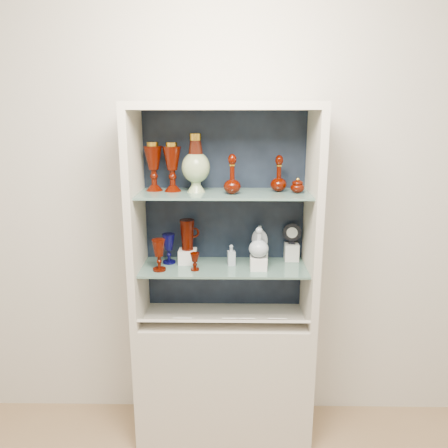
{
  "coord_description": "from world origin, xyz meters",
  "views": [
    {
      "loc": [
        0.03,
        -0.77,
        1.88
      ],
      "look_at": [
        0.0,
        1.53,
        1.3
      ],
      "focal_mm": 35.0,
      "sensor_mm": 36.0,
      "label": 1
    }
  ],
  "objects_px": {
    "flat_flask": "(260,237)",
    "clear_round_decanter": "(259,243)",
    "cobalt_goblet": "(169,249)",
    "ruby_goblet_tall": "(159,255)",
    "ruby_pitcher": "(187,235)",
    "ruby_goblet_small": "(195,262)",
    "cameo_medallion": "(292,233)",
    "pedestal_lamp_right": "(172,167)",
    "ruby_decanter_b": "(279,172)",
    "clear_square_bottle": "(231,255)",
    "ruby_decanter_a": "(232,172)",
    "enamel_urn": "(196,163)",
    "pedestal_lamp_left": "(154,167)",
    "lidded_bowl": "(297,185)"
  },
  "relations": [
    {
      "from": "ruby_goblet_small",
      "to": "ruby_pitcher",
      "type": "xyz_separation_m",
      "value": [
        -0.05,
        0.12,
        0.12
      ]
    },
    {
      "from": "ruby_goblet_small",
      "to": "clear_round_decanter",
      "type": "bearing_deg",
      "value": 3.62
    },
    {
      "from": "ruby_decanter_b",
      "to": "ruby_pitcher",
      "type": "bearing_deg",
      "value": 178.03
    },
    {
      "from": "flat_flask",
      "to": "ruby_pitcher",
      "type": "bearing_deg",
      "value": -155.69
    },
    {
      "from": "ruby_goblet_tall",
      "to": "ruby_pitcher",
      "type": "relative_size",
      "value": 1.0
    },
    {
      "from": "pedestal_lamp_left",
      "to": "clear_square_bottle",
      "type": "height_order",
      "value": "pedestal_lamp_left"
    },
    {
      "from": "ruby_decanter_a",
      "to": "clear_square_bottle",
      "type": "xyz_separation_m",
      "value": [
        -0.0,
        0.06,
        -0.48
      ]
    },
    {
      "from": "clear_square_bottle",
      "to": "ruby_pitcher",
      "type": "bearing_deg",
      "value": 172.83
    },
    {
      "from": "ruby_decanter_b",
      "to": "pedestal_lamp_left",
      "type": "bearing_deg",
      "value": 178.03
    },
    {
      "from": "ruby_decanter_a",
      "to": "clear_round_decanter",
      "type": "distance_m",
      "value": 0.41
    },
    {
      "from": "pedestal_lamp_left",
      "to": "ruby_goblet_small",
      "type": "xyz_separation_m",
      "value": [
        0.23,
        -0.13,
        -0.5
      ]
    },
    {
      "from": "clear_square_bottle",
      "to": "ruby_goblet_tall",
      "type": "bearing_deg",
      "value": -166.46
    },
    {
      "from": "cobalt_goblet",
      "to": "ruby_goblet_tall",
      "type": "relative_size",
      "value": 0.98
    },
    {
      "from": "pedestal_lamp_left",
      "to": "cobalt_goblet",
      "type": "height_order",
      "value": "pedestal_lamp_left"
    },
    {
      "from": "clear_square_bottle",
      "to": "clear_round_decanter",
      "type": "relative_size",
      "value": 0.74
    },
    {
      "from": "ruby_decanter_a",
      "to": "ruby_pitcher",
      "type": "xyz_separation_m",
      "value": [
        -0.25,
        0.1,
        -0.37
      ]
    },
    {
      "from": "pedestal_lamp_right",
      "to": "ruby_pitcher",
      "type": "bearing_deg",
      "value": 10.43
    },
    {
      "from": "ruby_goblet_small",
      "to": "cameo_medallion",
      "type": "distance_m",
      "value": 0.59
    },
    {
      "from": "ruby_decanter_b",
      "to": "cobalt_goblet",
      "type": "relative_size",
      "value": 1.22
    },
    {
      "from": "flat_flask",
      "to": "ruby_goblet_tall",
      "type": "bearing_deg",
      "value": -143.17
    },
    {
      "from": "pedestal_lamp_right",
      "to": "ruby_goblet_tall",
      "type": "bearing_deg",
      "value": -122.39
    },
    {
      "from": "cobalt_goblet",
      "to": "flat_flask",
      "type": "relative_size",
      "value": 1.29
    },
    {
      "from": "ruby_decanter_b",
      "to": "ruby_goblet_small",
      "type": "bearing_deg",
      "value": -167.22
    },
    {
      "from": "ruby_decanter_b",
      "to": "ruby_goblet_small",
      "type": "height_order",
      "value": "ruby_decanter_b"
    },
    {
      "from": "pedestal_lamp_right",
      "to": "clear_square_bottle",
      "type": "xyz_separation_m",
      "value": [
        0.32,
        -0.02,
        -0.49
      ]
    },
    {
      "from": "pedestal_lamp_left",
      "to": "cameo_medallion",
      "type": "relative_size",
      "value": 2.13
    },
    {
      "from": "enamel_urn",
      "to": "lidded_bowl",
      "type": "bearing_deg",
      "value": -2.82
    },
    {
      "from": "pedestal_lamp_right",
      "to": "cameo_medallion",
      "type": "bearing_deg",
      "value": 6.12
    },
    {
      "from": "enamel_urn",
      "to": "lidded_bowl",
      "type": "relative_size",
      "value": 3.7
    },
    {
      "from": "clear_round_decanter",
      "to": "clear_square_bottle",
      "type": "bearing_deg",
      "value": 155.79
    },
    {
      "from": "clear_round_decanter",
      "to": "enamel_urn",
      "type": "bearing_deg",
      "value": 169.58
    },
    {
      "from": "cobalt_goblet",
      "to": "ruby_goblet_tall",
      "type": "bearing_deg",
      "value": -106.71
    },
    {
      "from": "ruby_pitcher",
      "to": "cameo_medallion",
      "type": "bearing_deg",
      "value": -14.84
    },
    {
      "from": "ruby_decanter_b",
      "to": "ruby_goblet_small",
      "type": "xyz_separation_m",
      "value": [
        -0.45,
        -0.1,
        -0.48
      ]
    },
    {
      "from": "ruby_decanter_a",
      "to": "ruby_goblet_tall",
      "type": "relative_size",
      "value": 1.35
    },
    {
      "from": "ruby_pitcher",
      "to": "ruby_decanter_b",
      "type": "bearing_deg",
      "value": -22.4
    },
    {
      "from": "flat_flask",
      "to": "clear_round_decanter",
      "type": "height_order",
      "value": "clear_round_decanter"
    },
    {
      "from": "ruby_decanter_a",
      "to": "clear_round_decanter",
      "type": "relative_size",
      "value": 1.46
    },
    {
      "from": "enamel_urn",
      "to": "clear_square_bottle",
      "type": "relative_size",
      "value": 2.61
    },
    {
      "from": "lidded_bowl",
      "to": "cobalt_goblet",
      "type": "bearing_deg",
      "value": 175.19
    },
    {
      "from": "pedestal_lamp_left",
      "to": "flat_flask",
      "type": "distance_m",
      "value": 0.71
    },
    {
      "from": "ruby_decanter_a",
      "to": "ruby_goblet_small",
      "type": "bearing_deg",
      "value": -173.06
    },
    {
      "from": "cobalt_goblet",
      "to": "pedestal_lamp_left",
      "type": "bearing_deg",
      "value": 172.69
    },
    {
      "from": "ruby_pitcher",
      "to": "ruby_decanter_a",
      "type": "bearing_deg",
      "value": -41.22
    },
    {
      "from": "ruby_decanter_b",
      "to": "enamel_urn",
      "type": "bearing_deg",
      "value": -177.65
    },
    {
      "from": "clear_square_bottle",
      "to": "ruby_decanter_b",
      "type": "bearing_deg",
      "value": 3.16
    },
    {
      "from": "enamel_urn",
      "to": "ruby_decanter_b",
      "type": "bearing_deg",
      "value": 2.35
    },
    {
      "from": "clear_square_bottle",
      "to": "flat_flask",
      "type": "height_order",
      "value": "flat_flask"
    },
    {
      "from": "ruby_decanter_b",
      "to": "flat_flask",
      "type": "distance_m",
      "value": 0.38
    },
    {
      "from": "pedestal_lamp_right",
      "to": "ruby_decanter_b",
      "type": "distance_m",
      "value": 0.58
    }
  ]
}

